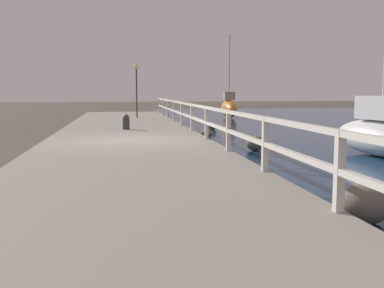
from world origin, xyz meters
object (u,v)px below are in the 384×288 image
at_px(sailboat_orange, 229,108).
at_px(mooring_bollard, 126,122).
at_px(sailboat_white, 382,133).
at_px(dock_lamp, 136,76).

bearing_deg(sailboat_orange, mooring_bollard, -114.50).
xyz_separation_m(mooring_bollard, sailboat_white, (6.56, -5.81, 0.05)).
bearing_deg(sailboat_orange, sailboat_white, -84.86).
relative_size(mooring_bollard, sailboat_white, 0.08).
height_order(mooring_bollard, dock_lamp, dock_lamp).
bearing_deg(sailboat_white, sailboat_orange, 80.28).
distance_m(mooring_bollard, sailboat_white, 8.77).
xyz_separation_m(dock_lamp, sailboat_orange, (6.03, 4.21, -1.83)).
bearing_deg(mooring_bollard, sailboat_orange, 59.94).
bearing_deg(dock_lamp, sailboat_orange, 34.92).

